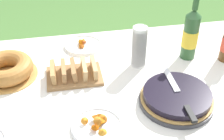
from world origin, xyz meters
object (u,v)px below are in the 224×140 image
Objects in this scene: serving_knife at (180,96)px; bundt_cake at (6,69)px; cup_stack at (139,47)px; snack_plate_right at (97,125)px; bread_board at (74,73)px; snack_plate_left at (83,45)px; cider_bottle_green at (191,34)px; berry_tart at (177,98)px.

bundt_cake reaches higher than serving_knife.
serving_knife is at bearing -74.81° from cup_stack.
snack_plate_right is 0.79× the size of bread_board.
serving_knife is at bearing -26.19° from bundt_cake.
bread_board is at bearing -172.15° from cup_stack.
snack_plate_left is 0.80× the size of bread_board.
serving_knife is 1.32× the size of bundt_cake.
serving_knife is at bearing 8.95° from snack_plate_right.
cider_bottle_green is 0.58m from snack_plate_left.
serving_knife is (-0.00, -0.03, 0.04)m from berry_tart.
berry_tart is 1.24× the size of bread_board.
cup_stack is 0.34m from bread_board.
cider_bottle_green is at bearing 6.84° from bread_board.
bundt_cake is 1.33× the size of cup_stack.
bundt_cake is at bearing 155.69° from berry_tart.
snack_plate_right is (-0.26, -0.39, -0.09)m from cup_stack.
cider_bottle_green is at bearing 61.40° from berry_tart.
snack_plate_left is (-0.35, 0.53, -0.02)m from berry_tart.
cup_stack is 1.03× the size of snack_plate_left.
cider_bottle_green is at bearing 37.80° from snack_plate_right.
serving_knife is 1.44× the size of bread_board.
snack_plate_left is at bearing 89.12° from snack_plate_right.
bread_board is at bearing 100.06° from snack_plate_right.
snack_plate_left is 0.28m from bread_board.
snack_plate_right is (-0.36, -0.06, -0.05)m from serving_knife.
serving_knife is 0.36m from snack_plate_right.
bundt_cake is at bearing 132.11° from snack_plate_right.
bread_board is (-0.42, 0.29, -0.04)m from serving_knife.
serving_knife is 1.82× the size of snack_plate_right.
snack_plate_right is at bearing -166.51° from berry_tart.
bread_board reaches higher than snack_plate_right.
cup_stack is at bearing 106.59° from berry_tart.
bread_board is (-0.06, 0.34, 0.01)m from snack_plate_right.
bundt_cake reaches higher than bread_board.
berry_tart is 0.39m from cider_bottle_green.
snack_plate_left is at bearing 27.51° from bundt_cake.
snack_plate_left is at bearing 159.13° from cider_bottle_green.
cup_stack is at bearing 7.85° from bread_board.
bread_board reaches higher than snack_plate_left.
cider_bottle_green is 1.70× the size of snack_plate_right.
berry_tart is at bearing -0.00° from serving_knife.
snack_plate_left is 1.01× the size of snack_plate_right.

